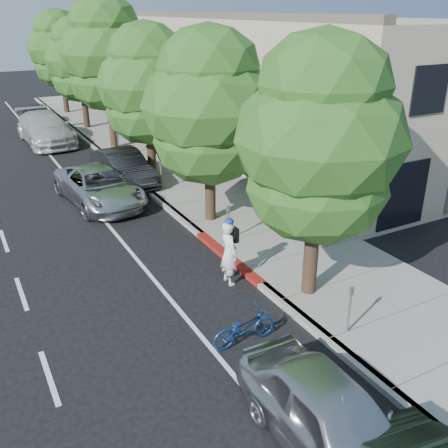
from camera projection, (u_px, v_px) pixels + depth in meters
ground at (244, 273)px, 15.32m from camera, size 120.00×120.00×0.00m
sidewalk at (198, 184)px, 22.74m from camera, size 4.60×56.00×0.15m
curb at (150, 193)px, 21.72m from camera, size 0.30×56.00×0.15m
curb_red_segment at (228, 257)px, 16.09m from camera, size 0.32×4.00×0.15m
storefront_building at (230, 74)px, 32.64m from camera, size 10.00×36.00×7.00m
street_tree_0 at (320, 143)px, 12.35m from camera, size 4.37×4.37×7.14m
street_tree_1 at (209, 108)px, 17.23m from camera, size 4.75×4.75×7.09m
street_tree_2 at (147, 86)px, 22.04m from camera, size 4.52×4.52×7.06m
street_tree_3 at (106, 55)px, 26.53m from camera, size 4.93×4.93×8.31m
street_tree_4 at (80, 61)px, 31.66m from camera, size 4.47×4.47×7.15m
street_tree_5 at (59, 50)px, 36.39m from camera, size 4.51×4.51×7.51m
cyclist at (229, 253)px, 14.40m from camera, size 0.47×0.71×1.95m
bicycle at (244, 327)px, 11.94m from camera, size 1.69×0.59×0.89m
silver_suv at (99, 186)px, 20.49m from camera, size 2.95×5.50×1.47m
dark_sedan at (124, 167)px, 22.81m from camera, size 1.95×4.75×1.53m
white_pickup at (45, 128)px, 29.63m from camera, size 2.76×6.26×1.79m
dark_suv_far at (38, 115)px, 34.12m from camera, size 1.75×4.26×1.45m
near_car_a at (332, 421)px, 8.84m from camera, size 1.80×4.41×1.50m
pedestrian at (154, 147)px, 25.14m from camera, size 0.87×0.68×1.76m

